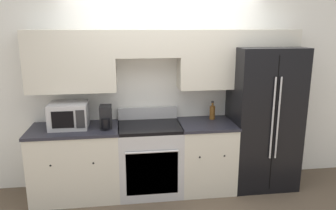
# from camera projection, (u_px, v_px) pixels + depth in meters

# --- Properties ---
(ground_plane) EXTENTS (12.00, 12.00, 0.00)m
(ground_plane) POSITION_uv_depth(u_px,v_px,m) (171.00, 201.00, 4.03)
(ground_plane) COLOR brown
(wall_back) EXTENTS (8.00, 0.39, 2.60)m
(wall_back) POSITION_uv_depth(u_px,v_px,m) (166.00, 77.00, 4.25)
(wall_back) COLOR white
(wall_back) RESTS_ON ground_plane
(lower_cabinets_left) EXTENTS (1.08, 0.64, 0.90)m
(lower_cabinets_left) POSITION_uv_depth(u_px,v_px,m) (76.00, 162.00, 4.07)
(lower_cabinets_left) COLOR beige
(lower_cabinets_left) RESTS_ON ground_plane
(lower_cabinets_right) EXTENTS (0.71, 0.64, 0.90)m
(lower_cabinets_right) POSITION_uv_depth(u_px,v_px,m) (206.00, 155.00, 4.29)
(lower_cabinets_right) COLOR beige
(lower_cabinets_right) RESTS_ON ground_plane
(oven_range) EXTENTS (0.78, 0.65, 1.06)m
(oven_range) POSITION_uv_depth(u_px,v_px,m) (150.00, 158.00, 4.19)
(oven_range) COLOR #B7B7BC
(oven_range) RESTS_ON ground_plane
(refrigerator) EXTENTS (0.84, 0.81, 1.85)m
(refrigerator) POSITION_uv_depth(u_px,v_px,m) (261.00, 117.00, 4.35)
(refrigerator) COLOR black
(refrigerator) RESTS_ON ground_plane
(microwave) EXTENTS (0.45, 0.40, 0.31)m
(microwave) POSITION_uv_depth(u_px,v_px,m) (69.00, 115.00, 3.96)
(microwave) COLOR #B7B7BC
(microwave) RESTS_ON lower_cabinets_left
(bottle) EXTENTS (0.07, 0.07, 0.24)m
(bottle) POSITION_uv_depth(u_px,v_px,m) (212.00, 112.00, 4.32)
(bottle) COLOR brown
(bottle) RESTS_ON lower_cabinets_right
(paper_towel_holder) EXTENTS (0.14, 0.25, 0.27)m
(paper_towel_holder) POSITION_uv_depth(u_px,v_px,m) (106.00, 117.00, 3.96)
(paper_towel_holder) COLOR black
(paper_towel_holder) RESTS_ON lower_cabinets_left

